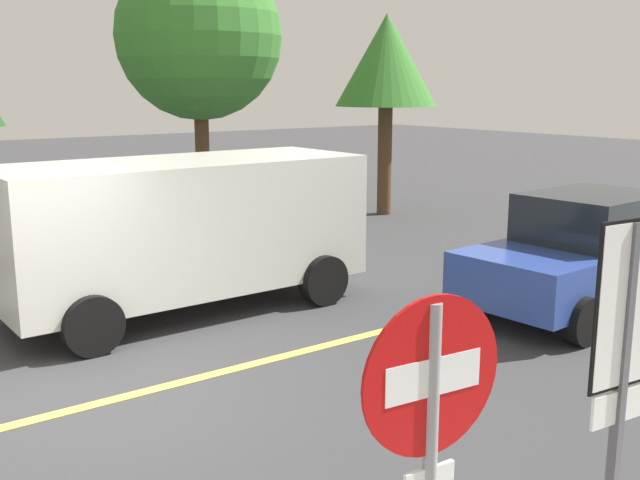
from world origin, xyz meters
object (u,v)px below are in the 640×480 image
white_van (185,225)px  tree_left_verge (386,63)px  stop_sign (430,450)px  car_blue_crossing (585,252)px  speed_limit_sign (624,349)px  tree_right_verge (199,37)px

white_van → tree_left_verge: 9.35m
white_van → tree_left_verge: size_ratio=1.05×
white_van → stop_sign: bearing=-107.9°
white_van → car_blue_crossing: (4.72, -3.39, -0.42)m
speed_limit_sign → white_van: (0.87, 7.39, -0.50)m
speed_limit_sign → tree_right_verge: tree_right_verge is taller
speed_limit_sign → tree_left_verge: bearing=54.1°
car_blue_crossing → tree_left_verge: 8.99m
tree_left_verge → white_van: bearing=-149.7°
speed_limit_sign → car_blue_crossing: bearing=35.6°
white_van → tree_left_verge: (7.78, 4.54, 2.51)m
tree_left_verge → tree_right_verge: (-5.12, -0.00, 0.42)m
speed_limit_sign → tree_left_verge: tree_left_verge is taller
tree_right_verge → stop_sign: bearing=-112.9°
stop_sign → speed_limit_sign: (1.51, -0.02, 0.17)m
stop_sign → car_blue_crossing: stop_sign is taller
speed_limit_sign → white_van: bearing=83.3°
car_blue_crossing → tree_right_verge: 8.86m
tree_left_verge → tree_right_verge: 5.13m
tree_right_verge → white_van: bearing=-120.4°
stop_sign → car_blue_crossing: bearing=29.3°
white_van → tree_right_verge: 6.03m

